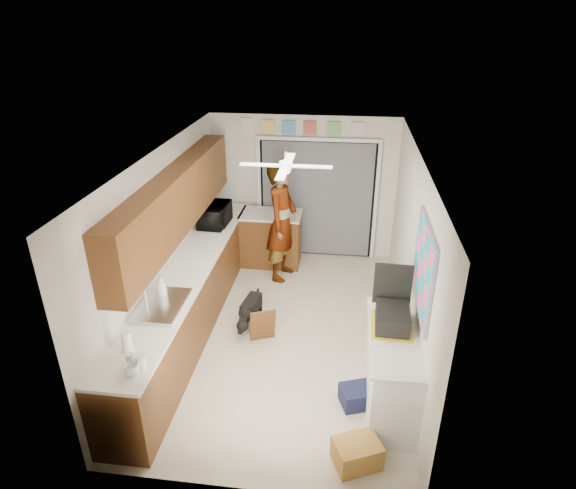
{
  "coord_description": "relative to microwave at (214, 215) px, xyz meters",
  "views": [
    {
      "loc": [
        0.75,
        -5.47,
        4.01
      ],
      "look_at": [
        0.0,
        0.4,
        1.15
      ],
      "focal_mm": 30.0,
      "sensor_mm": 36.0,
      "label": 1
    }
  ],
  "objects": [
    {
      "name": "suitcase",
      "position": [
        2.63,
        -2.45,
        -0.07
      ],
      "size": [
        0.38,
        0.49,
        0.21
      ],
      "primitive_type": "cube",
      "rotation": [
        0.0,
        0.0,
        -0.04
      ],
      "color": "black",
      "rests_on": "right_counter_top"
    },
    {
      "name": "suitcase_lid",
      "position": [
        2.63,
        -2.16,
        0.18
      ],
      "size": [
        0.42,
        0.05,
        0.5
      ],
      "primitive_type": "cube",
      "rotation": [
        0.0,
        0.0,
        -0.04
      ],
      "color": "black",
      "rests_on": "suitcase"
    },
    {
      "name": "paper_towel_roll",
      "position": [
        -0.03,
        -3.22,
        -0.06
      ],
      "size": [
        0.1,
        0.1,
        0.22
      ],
      "primitive_type": "cylinder",
      "rotation": [
        0.0,
        0.0,
        0.02
      ],
      "color": "white",
      "rests_on": "left_countertop"
    },
    {
      "name": "microwave",
      "position": [
        0.0,
        0.0,
        0.0
      ],
      "size": [
        0.45,
        0.64,
        0.34
      ],
      "primitive_type": "imported",
      "rotation": [
        0.0,
        0.0,
        1.52
      ],
      "color": "black",
      "rests_on": "left_countertop"
    },
    {
      "name": "ceiling",
      "position": [
        1.31,
        -1.41,
        1.39
      ],
      "size": [
        5.0,
        5.0,
        0.0
      ],
      "primitive_type": "plane",
      "rotation": [
        3.14,
        0.0,
        0.0
      ],
      "color": "white",
      "rests_on": "ground"
    },
    {
      "name": "jar_b",
      "position": [
        0.07,
        -3.41,
        -0.11
      ],
      "size": [
        0.09,
        0.09,
        0.12
      ],
      "primitive_type": "cylinder",
      "rotation": [
        0.0,
        0.0,
        -0.14
      ],
      "color": "silver",
      "rests_on": "left_countertop"
    },
    {
      "name": "wall_right",
      "position": [
        2.91,
        -1.41,
        0.14
      ],
      "size": [
        0.0,
        5.0,
        5.0
      ],
      "primitive_type": "plane",
      "rotation": [
        1.57,
        0.0,
        -1.57
      ],
      "color": "silver",
      "rests_on": "ground"
    },
    {
      "name": "route66_sign",
      "position": [
        0.36,
        1.06,
        1.19
      ],
      "size": [
        0.22,
        0.02,
        0.26
      ],
      "primitive_type": "cube",
      "color": "silver",
      "rests_on": "wall_back"
    },
    {
      "name": "faucet",
      "position": [
        -0.17,
        -2.41,
        -0.06
      ],
      "size": [
        0.03,
        0.03,
        0.22
      ],
      "primitive_type": "cylinder",
      "color": "silver",
      "rests_on": "left_countertop"
    },
    {
      "name": "abstract_painting",
      "position": [
        2.89,
        -2.41,
        0.54
      ],
      "size": [
        0.03,
        1.15,
        0.95
      ],
      "primitive_type": "cube",
      "color": "#FF5D9E",
      "rests_on": "wall_right"
    },
    {
      "name": "header_frame_3",
      "position": [
        1.81,
        1.06,
        1.19
      ],
      "size": [
        0.22,
        0.02,
        0.22
      ],
      "primitive_type": "cube",
      "color": "#71B567",
      "rests_on": "wall_back"
    },
    {
      "name": "cup",
      "position": [
        0.16,
        -3.55,
        -0.12
      ],
      "size": [
        0.16,
        0.16,
        0.11
      ],
      "primitive_type": "imported",
      "rotation": [
        0.0,
        0.0,
        -0.15
      ],
      "color": "white",
      "rests_on": "left_countertop"
    },
    {
      "name": "peninsula_top",
      "position": [
        0.81,
        0.59,
        -0.19
      ],
      "size": [
        1.04,
        0.64,
        0.04
      ],
      "primitive_type": "cube",
      "color": "white",
      "rests_on": "peninsula_base"
    },
    {
      "name": "suitcase_rim",
      "position": [
        2.63,
        -2.45,
        -0.18
      ],
      "size": [
        0.46,
        0.6,
        0.02
      ],
      "primitive_type": "cube",
      "rotation": [
        0.0,
        0.0,
        -0.04
      ],
      "color": "yellow",
      "rests_on": "suitcase"
    },
    {
      "name": "man",
      "position": [
        1.06,
        0.14,
        -0.13
      ],
      "size": [
        0.61,
        0.8,
        1.96
      ],
      "primitive_type": "imported",
      "rotation": [
        0.0,
        0.0,
        1.35
      ],
      "color": "white",
      "rests_on": "floor"
    },
    {
      "name": "curtain_panel",
      "position": [
        1.56,
        1.02,
        -0.06
      ],
      "size": [
        1.9,
        0.03,
        2.05
      ],
      "primitive_type": "cube",
      "color": "slate",
      "rests_on": "wall_back"
    },
    {
      "name": "back_opening_recess",
      "position": [
        1.56,
        1.06,
        -0.06
      ],
      "size": [
        2.0,
        0.06,
        2.1
      ],
      "primitive_type": "cube",
      "color": "black",
      "rests_on": "wall_back"
    },
    {
      "name": "left_base_cabinets",
      "position": [
        0.01,
        -1.41,
        -0.66
      ],
      "size": [
        0.6,
        4.8,
        0.9
      ],
      "primitive_type": "cube",
      "color": "brown",
      "rests_on": "floor"
    },
    {
      "name": "cardboard_box",
      "position": [
        2.3,
        -3.49,
        -0.97
      ],
      "size": [
        0.53,
        0.48,
        0.27
      ],
      "primitive_type": "cube",
      "rotation": [
        0.0,
        0.0,
        0.42
      ],
      "color": "gold",
      "rests_on": "floor"
    },
    {
      "name": "header_frame_0",
      "position": [
        0.71,
        1.06,
        1.19
      ],
      "size": [
        0.22,
        0.02,
        0.22
      ],
      "primitive_type": "cube",
      "color": "#EFD04F",
      "rests_on": "wall_back"
    },
    {
      "name": "peninsula_base",
      "position": [
        0.81,
        0.59,
        -0.66
      ],
      "size": [
        1.0,
        0.6,
        0.9
      ],
      "primitive_type": "cube",
      "color": "brown",
      "rests_on": "floor"
    },
    {
      "name": "right_counter_base",
      "position": [
        2.66,
        -2.61,
        -0.66
      ],
      "size": [
        0.5,
        1.4,
        0.9
      ],
      "primitive_type": "cube",
      "color": "white",
      "rests_on": "floor"
    },
    {
      "name": "floor",
      "position": [
        1.31,
        -1.41,
        -1.11
      ],
      "size": [
        5.0,
        5.0,
        0.0
      ],
      "primitive_type": "plane",
      "color": "beige",
      "rests_on": "ground"
    },
    {
      "name": "sink_basin",
      "position": [
        0.02,
        -2.41,
        -0.16
      ],
      "size": [
        0.5,
        0.76,
        0.06
      ],
      "primitive_type": "cube",
      "color": "silver",
      "rests_on": "left_countertop"
    },
    {
      "name": "header_frame_4",
      "position": [
        2.21,
        1.06,
        1.19
      ],
      "size": [
        0.22,
        0.02,
        0.22
      ],
      "primitive_type": "cube",
      "color": "silver",
      "rests_on": "wall_back"
    },
    {
      "name": "header_frame_2",
      "position": [
        1.41,
        1.06,
        1.19
      ],
      "size": [
        0.22,
        0.02,
        0.22
      ],
      "primitive_type": "cube",
      "color": "#BC4C46",
      "rests_on": "wall_back"
    },
    {
      "name": "door_trim_left",
      "position": [
        0.54,
        1.03,
        -0.06
      ],
      "size": [
        0.06,
        0.04,
        2.1
      ],
      "primitive_type": "cube",
      "color": "white",
      "rests_on": "wall_back"
    },
    {
      "name": "soap_bottle",
      "position": [
        -0.05,
        -2.21,
        -0.02
      ],
      "size": [
        0.15,
        0.15,
        0.31
      ],
      "primitive_type": "imported",
      "rotation": [
        0.0,
        0.0,
        0.29
      ],
      "color": "silver",
      "rests_on": "left_countertop"
    },
    {
      "name": "header_frame_1",
      "position": [
        1.06,
        1.06,
        1.19
      ],
      "size": [
        0.22,
        0.02,
        0.22
      ],
      "primitive_type": "cube",
      "color": "#4997C5",
      "rests_on": "wall_back"
    },
    {
      "name": "upper_cabinets",
      "position": [
        -0.13,
        -1.21,
        0.69
      ],
      "size": [
        0.32,
        4.0,
        0.8
      ],
      "primitive_type": "cube",
      "color": "brown",
      "rests_on": "wall_left"
    },
    {
      "name": "cabinet_door_panel",
      "position": [
        1.05,
        -1.67,
        -0.85
      ],
      "size": [
        0.37,
        0.25,
        0.51
      ],
      "primitive_type": "cube",
      "rotation": [
        0.21,
        0.0,
        0.4
      ],
      "color": "brown",
      "rests_on": "floor"
    },
    {
      "name": "ceiling_fan",
      "position": [
        1.31,
        -1.21,
        1.21
      ],
      "size": [
        1.14,
        1.14,
        0.24
      ],
      "primitive_type": "cube",
      "color": "white",
      "rests_on": "ceiling"
    },
    {
      "name": "door_trim_head",
      "position": [
        1.56,
        1.03,
        1.01
      ],
      "size": [
        2.1,
        0.04,
        0.06
      ],
      "primitive_type": "cube",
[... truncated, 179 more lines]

